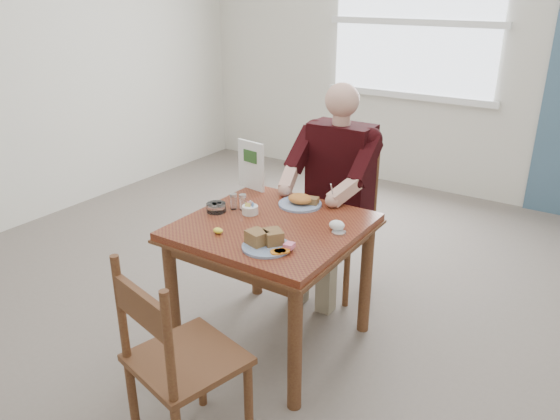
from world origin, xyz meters
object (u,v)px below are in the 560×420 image
Objects in this scene: table at (272,242)px; diner at (335,176)px; chair_far at (340,220)px; near_plate at (267,242)px; chair_near at (177,362)px; far_plate at (301,201)px.

diner is at bearing 90.00° from table.
chair_far is (0.00, 0.80, -0.16)m from table.
diner is at bearing 98.27° from near_plate.
diner is (0.00, -0.09, 0.33)m from chair_far.
chair_near is at bearing -85.58° from diner.
chair_near is at bearing -82.09° from table.
far_plate is at bearing 104.39° from near_plate.
diner is at bearing -89.99° from chair_far.
far_plate is (-0.00, -0.41, -0.04)m from diner.
chair_far is at bearing 89.76° from far_plate.
far_plate is at bearing 90.39° from table.
far_plate is at bearing -90.24° from chair_far.
chair_near is 0.70m from near_plate.
chair_near is 1.23m from far_plate.
near_plate reaches higher than table.
table is 0.97× the size of chair_near.
chair_near reaches higher than table.
chair_far is 1.00× the size of chair_near.
near_plate is 0.57m from far_plate.
table is 0.66× the size of diner.
near_plate is (0.14, -0.25, 0.14)m from table.
diner is 4.70× the size of far_plate.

